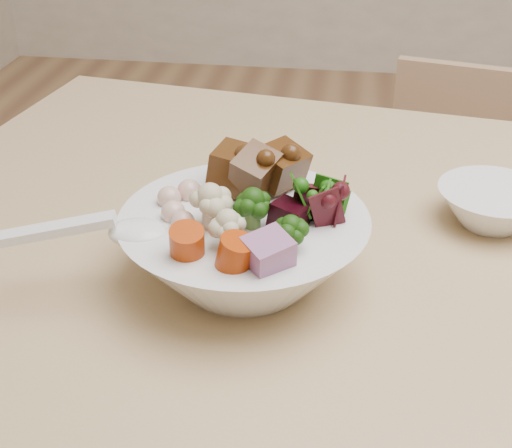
% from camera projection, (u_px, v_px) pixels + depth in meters
% --- Properties ---
extents(chair_far, '(0.44, 0.44, 0.80)m').
position_uv_depth(chair_far, '(458.00, 243.00, 1.50)').
color(chair_far, tan).
rests_on(chair_far, ground).
extents(food_bowl, '(0.25, 0.25, 0.13)m').
position_uv_depth(food_bowl, '(246.00, 243.00, 0.72)').
color(food_bowl, white).
rests_on(food_bowl, dining_table).
extents(soup_spoon, '(0.16, 0.07, 0.03)m').
position_uv_depth(soup_spoon, '(117.00, 232.00, 0.68)').
color(soup_spoon, white).
rests_on(soup_spoon, food_bowl).
extents(side_bowl, '(0.13, 0.13, 0.04)m').
position_uv_depth(side_bowl, '(492.00, 207.00, 0.82)').
color(side_bowl, white).
rests_on(side_bowl, dining_table).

